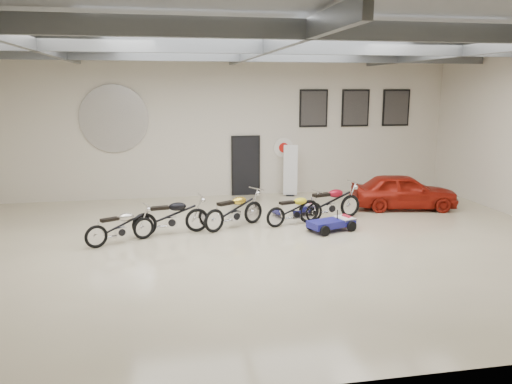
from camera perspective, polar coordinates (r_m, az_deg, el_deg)
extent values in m
cube|color=beige|center=(12.46, 1.01, -6.08)|extent=(16.00, 12.00, 0.01)
cube|color=slate|center=(11.91, 1.10, 17.47)|extent=(16.00, 12.00, 0.01)
cube|color=beige|center=(17.82, -2.84, 7.54)|extent=(16.00, 0.02, 5.00)
cube|color=black|center=(18.01, -1.19, 2.95)|extent=(0.92, 0.08, 2.10)
imported|color=maroon|center=(16.71, 16.51, 0.08)|extent=(1.93, 3.52, 1.14)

